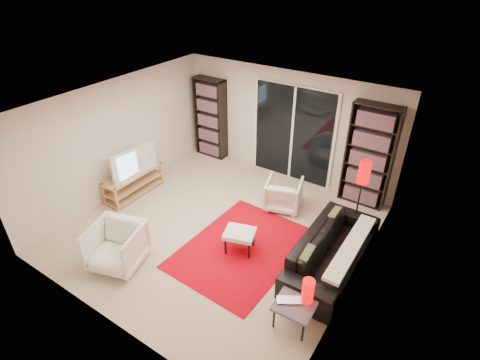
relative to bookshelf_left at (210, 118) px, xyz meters
name	(u,v)px	position (x,y,z in m)	size (l,w,h in m)	color
floor	(220,229)	(1.95, -2.33, -0.98)	(5.00, 5.00, 0.00)	beige
wall_back	(286,125)	(1.95, 0.17, 0.22)	(5.00, 0.02, 2.40)	beige
wall_front	(98,260)	(1.95, -4.83, 0.22)	(5.00, 0.02, 2.40)	beige
wall_left	(118,139)	(-0.55, -2.33, 0.22)	(0.02, 5.00, 2.40)	beige
wall_right	(363,224)	(4.45, -2.33, 0.22)	(0.02, 5.00, 2.40)	beige
ceiling	(216,106)	(1.95, -2.33, 1.42)	(5.00, 5.00, 0.02)	white
sliding_door	(293,134)	(2.15, 0.13, 0.07)	(1.92, 0.08, 2.16)	white
bookshelf_left	(210,118)	(0.00, 0.00, 0.00)	(0.80, 0.30, 1.95)	black
bookshelf_right	(369,156)	(3.85, 0.00, 0.07)	(0.90, 0.30, 2.10)	black
tv_stand	(134,183)	(-0.27, -2.35, -0.71)	(0.43, 1.35, 0.50)	tan
tv	(131,160)	(-0.25, -2.35, -0.17)	(1.05, 0.14, 0.61)	black
rug	(242,248)	(2.59, -2.57, -0.97)	(1.76, 2.38, 0.01)	#BA000E
sofa	(333,251)	(4.04, -2.13, -0.65)	(2.26, 0.88, 0.66)	black
armchair_back	(284,194)	(2.60, -1.07, -0.66)	(0.67, 0.69, 0.63)	white
armchair_front	(117,246)	(1.10, -3.98, -0.60)	(0.79, 0.81, 0.74)	white
ottoman	(240,234)	(2.58, -2.61, -0.63)	(0.61, 0.55, 0.40)	white
side_table	(295,305)	(4.03, -3.44, -0.62)	(0.55, 0.55, 0.40)	#4F4F54
laptop	(290,303)	(3.97, -3.50, -0.56)	(0.35, 0.22, 0.03)	silver
table_lamp	(308,291)	(4.13, -3.33, -0.39)	(0.17, 0.17, 0.37)	#DC0003
floor_lamp	(363,179)	(4.06, -1.07, 0.17)	(0.22, 0.22, 1.49)	black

